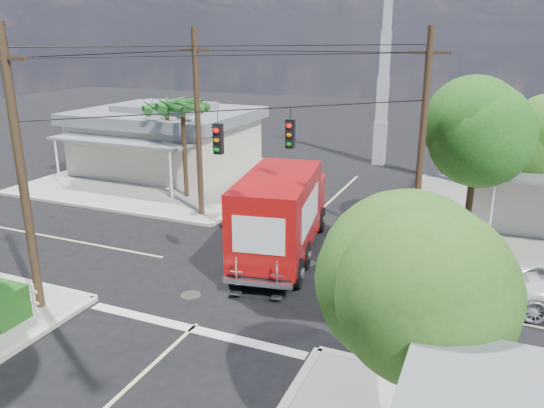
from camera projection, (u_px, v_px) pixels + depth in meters
The scene contains 13 objects.
ground at pixel (251, 274), 20.07m from camera, with size 120.00×120.00×0.00m, color black.
sidewalk_nw at pixel (170, 177), 33.66m from camera, with size 14.12×14.12×0.14m.
road_markings at pixel (234, 290), 18.78m from camera, with size 32.00×32.00×0.01m.
building_nw at pixel (167, 138), 34.82m from camera, with size 10.80×10.20×4.30m.
radio_tower at pixel (383, 82), 35.72m from camera, with size 0.80×0.80×17.00m.
tree_ne_front at pixel (478, 134), 21.86m from camera, with size 4.21×4.14×6.66m.
tree_ne_back at pixel (542, 143), 22.99m from camera, with size 3.77×3.66×5.82m.
tree_se at pixel (423, 292), 9.88m from camera, with size 3.67×3.54×5.62m.
palm_nw_front at pixel (182, 107), 27.93m from camera, with size 3.01×3.08×5.59m.
palm_nw_back at pixel (167, 109), 30.11m from camera, with size 3.01×3.08×5.19m.
utility_poles at pixel (231, 142), 20.66m from camera, with size 12.00×10.68×9.00m.
vending_boxes at pixel (448, 228), 22.87m from camera, with size 1.90×0.50×1.10m.
delivery_truck at pixel (281, 213), 21.29m from camera, with size 3.85×8.50×3.55m.
Camera 1 is at (7.92, -16.55, 8.59)m, focal length 35.00 mm.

